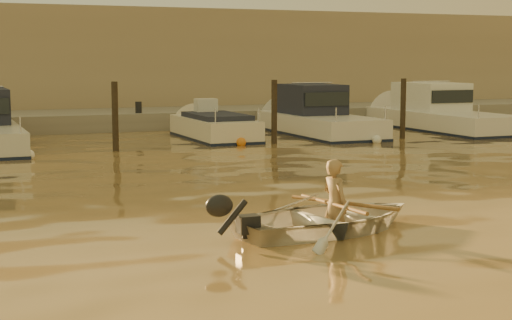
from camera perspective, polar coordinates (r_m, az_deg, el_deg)
name	(u,v)px	position (r m, az deg, el deg)	size (l,w,h in m)	color
ground_plane	(360,265)	(10.25, 7.58, -7.59)	(160.00, 160.00, 0.00)	brown
dinghy	(330,218)	(12.13, 5.38, -4.23)	(2.25, 3.15, 0.65)	silver
person	(335,204)	(12.15, 5.76, -3.24)	(0.52, 0.34, 1.42)	#99764C
outboard_motor	(247,224)	(11.28, -0.67, -4.69)	(0.90, 0.40, 0.70)	black
oar_port	(343,203)	(12.24, 6.32, -3.11)	(0.06, 0.06, 2.10)	brown
oar_starboard	(332,204)	(12.12, 5.58, -3.21)	(0.06, 0.06, 2.10)	brown
moored_boat_3	(214,132)	(26.14, -3.04, 2.04)	(1.78, 5.25, 0.95)	beige
moored_boat_4	(319,117)	(27.63, 4.62, 3.14)	(2.23, 6.88, 1.75)	silver
moored_boat_5	(441,113)	(30.28, 13.32, 3.33)	(2.36, 7.88, 1.75)	silver
piling_2	(115,120)	(22.95, -10.20, 2.89)	(0.18, 0.18, 2.20)	#2D2319
piling_3	(274,115)	(24.48, 1.33, 3.27)	(0.18, 0.18, 2.20)	#2D2319
piling_4	(403,111)	(26.70, 10.64, 3.49)	(0.18, 0.18, 2.20)	#2D2319
fender_c	(29,155)	(21.72, -16.18, 0.35)	(0.30, 0.30, 0.30)	white
fender_d	(241,142)	(24.06, -1.09, 1.29)	(0.30, 0.30, 0.30)	orange
fender_e	(377,140)	(25.12, 8.78, 1.46)	(0.30, 0.30, 0.30)	silver
quay	(78,125)	(30.59, -12.83, 2.49)	(52.00, 4.00, 1.00)	gray
waterfront_building	(55,65)	(35.93, -14.38, 6.73)	(46.00, 7.00, 4.80)	#9E8466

